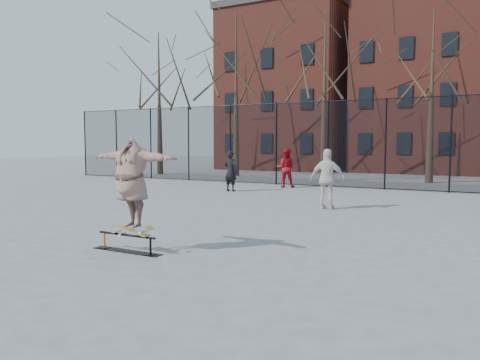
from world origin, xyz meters
The scene contains 10 objects.
ground centered at (0.00, 0.00, 0.00)m, with size 100.00×100.00×0.00m, color slate.
skate_rail centered at (-0.70, -1.29, 0.13)m, with size 1.55×0.24×0.34m.
skateboard centered at (-0.55, -1.29, 0.39)m, with size 0.80×0.19×0.09m, color olive, non-canonical shape.
skater centered at (-0.55, -1.29, 1.28)m, with size 2.07×0.56×1.68m, color #583687.
bystander_black centered at (-4.43, 9.24, 0.86)m, with size 0.63×0.41×1.72m, color black.
bystander_red centered at (-3.04, 11.93, 0.90)m, with size 0.87×0.68×1.79m, color maroon.
bystander_white centered at (0.86, 6.07, 0.94)m, with size 1.10×0.46×1.88m, color silver.
fence centered at (-0.01, 13.00, 2.05)m, with size 34.03×0.07×4.00m.
tree_row centered at (-0.25, 17.15, 7.36)m, with size 33.66×7.46×10.67m.
rowhouses centered at (0.72, 26.00, 6.06)m, with size 29.00×7.00×13.00m.
Camera 1 is at (5.39, -7.96, 2.08)m, focal length 35.00 mm.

